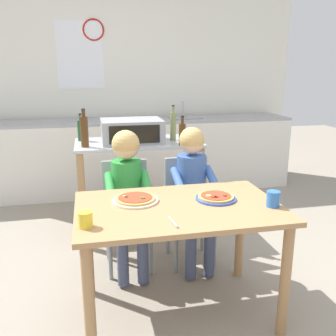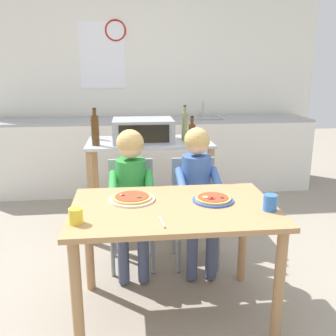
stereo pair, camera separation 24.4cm
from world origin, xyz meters
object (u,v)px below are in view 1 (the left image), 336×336
at_px(bottle_clear_vinegar, 81,130).
at_px(drinking_cup_blue, 273,199).
at_px(pizza_plate_blue_rimmed, 216,197).
at_px(drinking_cup_yellow, 86,219).
at_px(serving_spoon, 173,222).
at_px(dining_chair_right, 189,202).
at_px(bottle_squat_spirits, 84,131).
at_px(child_in_blue_striped_shirt, 193,182).
at_px(pizza_plate_cream, 135,199).
at_px(child_in_green_shirt, 128,184).
at_px(toaster_oven, 132,131).
at_px(kitchen_island_cart, 139,172).
at_px(bottle_dark_olive_oil, 173,126).
at_px(dining_chair_left, 127,206).
at_px(bottle_brown_beer, 182,133).
at_px(dining_table, 179,223).

relative_size(bottle_clear_vinegar, drinking_cup_blue, 2.67).
bearing_deg(pizza_plate_blue_rimmed, drinking_cup_yellow, -162.24).
bearing_deg(drinking_cup_yellow, serving_spoon, -5.68).
bearing_deg(dining_chair_right, bottle_squat_spirits, 149.12).
height_order(child_in_blue_striped_shirt, pizza_plate_cream, child_in_blue_striped_shirt).
bearing_deg(child_in_blue_striped_shirt, child_in_green_shirt, 179.00).
bearing_deg(toaster_oven, pizza_plate_cream, -96.12).
bearing_deg(pizza_plate_cream, drinking_cup_yellow, -132.45).
bearing_deg(kitchen_island_cart, serving_spoon, -90.99).
bearing_deg(drinking_cup_yellow, bottle_dark_olive_oil, 61.68).
bearing_deg(child_in_green_shirt, dining_chair_left, 90.00).
bearing_deg(pizza_plate_cream, bottle_clear_vinegar, 103.76).
bearing_deg(bottle_brown_beer, child_in_green_shirt, -137.61).
bearing_deg(serving_spoon, child_in_green_shirt, 100.55).
bearing_deg(bottle_brown_beer, drinking_cup_blue, -78.05).
bearing_deg(bottle_clear_vinegar, dining_chair_right, -43.04).
distance_m(bottle_dark_olive_oil, bottle_squat_spirits, 0.80).
bearing_deg(kitchen_island_cart, bottle_clear_vinegar, 163.68).
height_order(bottle_squat_spirits, pizza_plate_blue_rimmed, bottle_squat_spirits).
relative_size(bottle_dark_olive_oil, dining_chair_right, 0.39).
bearing_deg(toaster_oven, serving_spoon, -88.97).
distance_m(pizza_plate_cream, pizza_plate_blue_rimmed, 0.49).
bearing_deg(toaster_oven, kitchen_island_cart, 12.32).
bearing_deg(dining_chair_right, dining_chair_left, 179.22).
relative_size(kitchen_island_cart, pizza_plate_blue_rimmed, 4.46).
bearing_deg(dining_chair_right, bottle_dark_olive_oil, 89.05).
bearing_deg(dining_chair_left, bottle_squat_spirits, 122.11).
distance_m(bottle_dark_olive_oil, dining_table, 1.36).
bearing_deg(bottle_brown_beer, pizza_plate_cream, -119.76).
bearing_deg(pizza_plate_blue_rimmed, bottle_clear_vinegar, 120.43).
xyz_separation_m(dining_table, drinking_cup_blue, (0.53, -0.13, 0.16)).
relative_size(bottle_clear_vinegar, dining_table, 0.21).
xyz_separation_m(bottle_brown_beer, dining_table, (-0.29, -1.05, -0.35)).
relative_size(bottle_squat_spirits, child_in_green_shirt, 0.30).
height_order(dining_table, pizza_plate_cream, pizza_plate_cream).
relative_size(kitchen_island_cart, pizza_plate_cream, 3.95).
height_order(kitchen_island_cart, bottle_clear_vinegar, bottle_clear_vinegar).
xyz_separation_m(dining_table, child_in_green_shirt, (-0.24, 0.57, 0.08)).
height_order(dining_chair_left, pizza_plate_cream, dining_chair_left).
bearing_deg(dining_chair_left, bottle_dark_olive_oil, 49.97).
bearing_deg(drinking_cup_blue, child_in_blue_striped_shirt, 112.63).
bearing_deg(pizza_plate_blue_rimmed, dining_chair_left, 127.91).
distance_m(bottle_squat_spirits, drinking_cup_blue, 1.67).
xyz_separation_m(dining_chair_right, drinking_cup_blue, (0.29, -0.80, 0.29)).
distance_m(toaster_oven, child_in_green_shirt, 0.77).
distance_m(bottle_brown_beer, dining_chair_left, 0.80).
distance_m(kitchen_island_cart, child_in_green_shirt, 0.75).
bearing_deg(bottle_squat_spirits, bottle_dark_olive_oil, 9.86).
distance_m(child_in_green_shirt, drinking_cup_yellow, 0.82).
bearing_deg(child_in_blue_striped_shirt, pizza_plate_blue_rimmed, -90.03).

